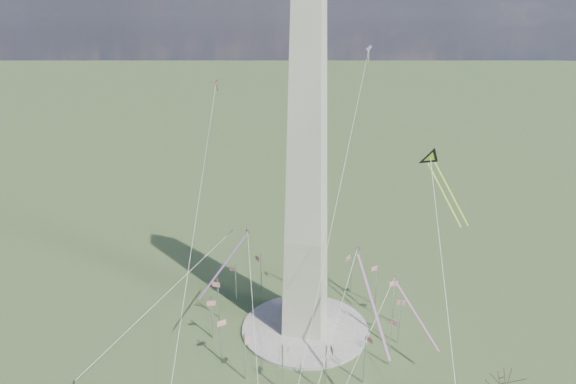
% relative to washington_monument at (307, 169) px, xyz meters
% --- Properties ---
extents(ground, '(2000.00, 2000.00, 0.00)m').
position_rel_washington_monument_xyz_m(ground, '(0.00, 0.00, -47.95)').
color(ground, '#3C5329').
rests_on(ground, ground).
extents(plaza, '(36.00, 36.00, 0.80)m').
position_rel_washington_monument_xyz_m(plaza, '(0.00, 0.00, -47.55)').
color(plaza, '#BBB6AB').
rests_on(plaza, ground).
extents(washington_monument, '(15.56, 15.56, 100.00)m').
position_rel_washington_monument_xyz_m(washington_monument, '(0.00, 0.00, 0.00)').
color(washington_monument, '#AAA88F').
rests_on(washington_monument, plaza).
extents(flagpole_ring, '(54.40, 54.40, 13.00)m').
position_rel_washington_monument_xyz_m(flagpole_ring, '(-0.00, -0.00, -40.68)').
color(flagpole_ring, silver).
rests_on(flagpole_ring, ground).
extents(tree_near, '(8.65, 8.65, 15.13)m').
position_rel_washington_monument_xyz_m(tree_near, '(48.44, -23.89, -37.16)').
color(tree_near, '#423928').
rests_on(tree_near, ground).
extents(person_west, '(0.96, 0.76, 1.92)m').
position_rel_washington_monument_xyz_m(person_west, '(-49.20, -36.45, -46.99)').
color(person_west, gray).
rests_on(person_west, ground).
extents(kite_delta_black, '(13.90, 18.78, 15.97)m').
position_rel_washington_monument_xyz_m(kite_delta_black, '(31.15, 12.62, 0.40)').
color(kite_delta_black, black).
rests_on(kite_delta_black, ground).
extents(kite_diamond_purple, '(2.03, 2.79, 8.19)m').
position_rel_washington_monument_xyz_m(kite_diamond_purple, '(-24.12, 6.90, -24.20)').
color(kite_diamond_purple, navy).
rests_on(kite_diamond_purple, ground).
extents(kite_streamer_left, '(11.38, 22.05, 16.30)m').
position_rel_washington_monument_xyz_m(kite_streamer_left, '(17.96, -16.54, -21.93)').
color(kite_streamer_left, '#FF4A28').
rests_on(kite_streamer_left, ground).
extents(kite_streamer_mid, '(8.93, 17.87, 13.11)m').
position_rel_washington_monument_xyz_m(kite_streamer_mid, '(-18.79, -7.49, -23.10)').
color(kite_streamer_mid, '#FF4A28').
rests_on(kite_streamer_mid, ground).
extents(kite_streamer_right, '(13.18, 14.40, 12.63)m').
position_rel_washington_monument_xyz_m(kite_streamer_right, '(28.26, -3.26, -33.56)').
color(kite_streamer_right, '#FF4A28').
rests_on(kite_streamer_right, ground).
extents(kite_small_red, '(1.39, 1.40, 4.03)m').
position_rel_washington_monument_xyz_m(kite_small_red, '(-39.07, 39.37, 15.78)').
color(kite_small_red, red).
rests_on(kite_small_red, ground).
extents(kite_small_white, '(1.94, 1.69, 5.06)m').
position_rel_washington_monument_xyz_m(kite_small_white, '(10.75, 39.30, 27.06)').
color(kite_small_white, white).
rests_on(kite_small_white, ground).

